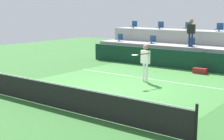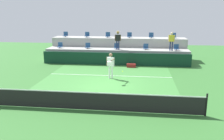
{
  "view_description": "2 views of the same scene",
  "coord_description": "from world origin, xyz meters",
  "px_view_note": "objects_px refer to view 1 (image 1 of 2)",
  "views": [
    {
      "loc": [
        8.45,
        -11.88,
        3.44
      ],
      "look_at": [
        -0.09,
        -0.61,
        0.89
      ],
      "focal_mm": 53.68,
      "sensor_mm": 36.0,
      "label": 1
    },
    {
      "loc": [
        2.21,
        -14.49,
        4.62
      ],
      "look_at": [
        0.54,
        -0.73,
        1.21
      ],
      "focal_mm": 38.43,
      "sensor_mm": 36.0,
      "label": 2
    }
  ],
  "objects_px": {
    "stadium_chair_upper_left": "(160,26)",
    "stadium_chair_upper_mid_right": "(220,28)",
    "tennis_ball": "(154,71)",
    "stadium_chair_lower_left": "(152,40)",
    "stadium_chair_upper_far_left": "(134,25)",
    "stadium_chair_lower_far_left": "(120,38)",
    "stadium_chair_lower_center": "(191,43)",
    "tennis_player": "(145,59)",
    "spectator_with_hat": "(191,30)",
    "equipment_bag": "(200,71)",
    "stadium_chair_upper_mid_left": "(188,27)"
  },
  "relations": [
    {
      "from": "stadium_chair_upper_mid_left",
      "to": "spectator_with_hat",
      "type": "bearing_deg",
      "value": -61.06
    },
    {
      "from": "stadium_chair_upper_left",
      "to": "tennis_ball",
      "type": "distance_m",
      "value": 9.2
    },
    {
      "from": "stadium_chair_upper_far_left",
      "to": "stadium_chair_upper_mid_right",
      "type": "height_order",
      "value": "same"
    },
    {
      "from": "stadium_chair_upper_mid_left",
      "to": "stadium_chair_upper_far_left",
      "type": "bearing_deg",
      "value": 180.0
    },
    {
      "from": "stadium_chair_lower_center",
      "to": "equipment_bag",
      "type": "relative_size",
      "value": 0.68
    },
    {
      "from": "stadium_chair_upper_far_left",
      "to": "equipment_bag",
      "type": "height_order",
      "value": "stadium_chair_upper_far_left"
    },
    {
      "from": "stadium_chair_upper_far_left",
      "to": "stadium_chair_upper_left",
      "type": "xyz_separation_m",
      "value": [
        2.22,
        0.0,
        0.0
      ]
    },
    {
      "from": "stadium_chair_upper_left",
      "to": "spectator_with_hat",
      "type": "xyz_separation_m",
      "value": [
        3.3,
        -2.18,
        -0.07
      ]
    },
    {
      "from": "stadium_chair_upper_left",
      "to": "stadium_chair_upper_mid_right",
      "type": "distance_m",
      "value": 4.22
    },
    {
      "from": "stadium_chair_upper_left",
      "to": "stadium_chair_upper_mid_left",
      "type": "distance_m",
      "value": 2.09
    },
    {
      "from": "stadium_chair_lower_left",
      "to": "tennis_player",
      "type": "relative_size",
      "value": 0.29
    },
    {
      "from": "stadium_chair_upper_mid_right",
      "to": "spectator_with_hat",
      "type": "distance_m",
      "value": 2.37
    },
    {
      "from": "stadium_chair_lower_center",
      "to": "spectator_with_hat",
      "type": "xyz_separation_m",
      "value": [
        0.15,
        -0.38,
        0.78
      ]
    },
    {
      "from": "spectator_with_hat",
      "to": "equipment_bag",
      "type": "bearing_deg",
      "value": -50.03
    },
    {
      "from": "stadium_chair_lower_center",
      "to": "tennis_ball",
      "type": "relative_size",
      "value": 7.65
    },
    {
      "from": "stadium_chair_lower_far_left",
      "to": "stadium_chair_upper_mid_left",
      "type": "height_order",
      "value": "stadium_chair_upper_mid_left"
    },
    {
      "from": "stadium_chair_lower_center",
      "to": "stadium_chair_upper_left",
      "type": "bearing_deg",
      "value": 150.22
    },
    {
      "from": "stadium_chair_upper_mid_right",
      "to": "tennis_ball",
      "type": "xyz_separation_m",
      "value": [
        -0.03,
        -8.03,
        -1.6
      ]
    },
    {
      "from": "stadium_chair_lower_left",
      "to": "equipment_bag",
      "type": "height_order",
      "value": "stadium_chair_lower_left"
    },
    {
      "from": "stadium_chair_lower_left",
      "to": "tennis_ball",
      "type": "distance_m",
      "value": 7.31
    },
    {
      "from": "stadium_chair_upper_mid_left",
      "to": "tennis_player",
      "type": "distance_m",
      "value": 7.55
    },
    {
      "from": "stadium_chair_lower_left",
      "to": "equipment_bag",
      "type": "distance_m",
      "value": 4.77
    },
    {
      "from": "stadium_chair_upper_mid_right",
      "to": "tennis_player",
      "type": "height_order",
      "value": "stadium_chair_upper_mid_right"
    },
    {
      "from": "stadium_chair_lower_center",
      "to": "stadium_chair_upper_left",
      "type": "relative_size",
      "value": 1.0
    },
    {
      "from": "stadium_chair_lower_far_left",
      "to": "spectator_with_hat",
      "type": "bearing_deg",
      "value": -3.98
    },
    {
      "from": "stadium_chair_lower_center",
      "to": "tennis_ball",
      "type": "bearing_deg",
      "value": -80.44
    },
    {
      "from": "spectator_with_hat",
      "to": "equipment_bag",
      "type": "relative_size",
      "value": 2.17
    },
    {
      "from": "stadium_chair_upper_far_left",
      "to": "stadium_chair_upper_mid_right",
      "type": "bearing_deg",
      "value": 0.0
    },
    {
      "from": "stadium_chair_lower_center",
      "to": "stadium_chair_upper_left",
      "type": "distance_m",
      "value": 3.72
    },
    {
      "from": "stadium_chair_lower_left",
      "to": "stadium_chair_upper_mid_right",
      "type": "distance_m",
      "value": 4.27
    },
    {
      "from": "stadium_chair_upper_mid_left",
      "to": "equipment_bag",
      "type": "xyz_separation_m",
      "value": [
        2.51,
        -3.73,
        -2.16
      ]
    },
    {
      "from": "stadium_chair_lower_far_left",
      "to": "spectator_with_hat",
      "type": "distance_m",
      "value": 5.58
    },
    {
      "from": "stadium_chair_upper_left",
      "to": "stadium_chair_upper_mid_right",
      "type": "bearing_deg",
      "value": 0.0
    },
    {
      "from": "stadium_chair_upper_far_left",
      "to": "equipment_bag",
      "type": "xyz_separation_m",
      "value": [
        6.81,
        -3.73,
        -2.16
      ]
    },
    {
      "from": "stadium_chair_upper_left",
      "to": "tennis_ball",
      "type": "height_order",
      "value": "stadium_chair_upper_left"
    },
    {
      "from": "stadium_chair_lower_center",
      "to": "tennis_player",
      "type": "distance_m",
      "value": 5.57
    },
    {
      "from": "stadium_chair_lower_center",
      "to": "stadium_chair_upper_mid_left",
      "type": "height_order",
      "value": "stadium_chair_upper_mid_left"
    },
    {
      "from": "stadium_chair_upper_far_left",
      "to": "stadium_chair_lower_far_left",
      "type": "bearing_deg",
      "value": -90.05
    },
    {
      "from": "stadium_chair_upper_far_left",
      "to": "tennis_ball",
      "type": "height_order",
      "value": "stadium_chair_upper_far_left"
    },
    {
      "from": "stadium_chair_upper_mid_left",
      "to": "equipment_bag",
      "type": "relative_size",
      "value": 0.68
    },
    {
      "from": "stadium_chair_lower_left",
      "to": "stadium_chair_upper_mid_left",
      "type": "xyz_separation_m",
      "value": [
        1.65,
        1.8,
        0.85
      ]
    },
    {
      "from": "stadium_chair_lower_center",
      "to": "stadium_chair_upper_left",
      "type": "height_order",
      "value": "stadium_chair_upper_left"
    },
    {
      "from": "stadium_chair_upper_mid_right",
      "to": "spectator_with_hat",
      "type": "height_order",
      "value": "spectator_with_hat"
    },
    {
      "from": "stadium_chair_upper_mid_right",
      "to": "spectator_with_hat",
      "type": "xyz_separation_m",
      "value": [
        -0.93,
        -2.18,
        -0.07
      ]
    },
    {
      "from": "stadium_chair_lower_left",
      "to": "stadium_chair_upper_left",
      "type": "bearing_deg",
      "value": 103.78
    },
    {
      "from": "stadium_chair_lower_left",
      "to": "tennis_ball",
      "type": "relative_size",
      "value": 7.65
    },
    {
      "from": "stadium_chair_lower_center",
      "to": "stadium_chair_lower_far_left",
      "type": "bearing_deg",
      "value": 180.0
    },
    {
      "from": "stadium_chair_lower_far_left",
      "to": "stadium_chair_lower_center",
      "type": "bearing_deg",
      "value": 0.0
    },
    {
      "from": "stadium_chair_lower_center",
      "to": "equipment_bag",
      "type": "distance_m",
      "value": 2.75
    },
    {
      "from": "tennis_player",
      "to": "stadium_chair_lower_center",
      "type": "bearing_deg",
      "value": 91.63
    }
  ]
}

